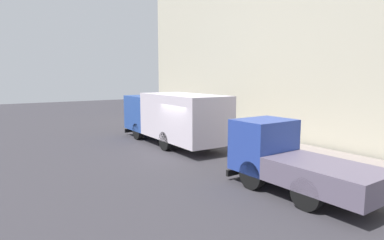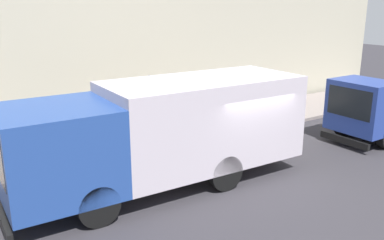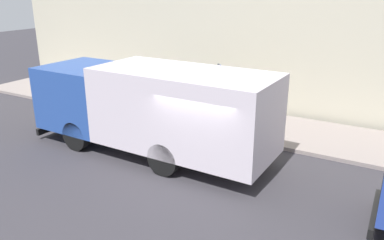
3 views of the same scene
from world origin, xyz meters
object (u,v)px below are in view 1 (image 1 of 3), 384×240
at_px(pedestrian_third, 210,120).
at_px(street_sign_post, 221,115).
at_px(large_utility_truck, 172,116).
at_px(pedestrian_walking, 221,117).
at_px(traffic_cone_orange, 176,124).
at_px(small_flatbed_truck, 289,159).
at_px(pedestrian_standing, 188,116).

bearing_deg(pedestrian_third, street_sign_post, -91.28).
bearing_deg(street_sign_post, large_utility_truck, 159.57).
height_order(pedestrian_walking, street_sign_post, street_sign_post).
xyz_separation_m(large_utility_truck, traffic_cone_orange, (2.80, 4.15, -1.23)).
bearing_deg(street_sign_post, small_flatbed_truck, -114.05).
xyz_separation_m(pedestrian_third, traffic_cone_orange, (-0.55, 3.39, -0.62)).
xyz_separation_m(pedestrian_standing, pedestrian_third, (-0.11, -2.81, -0.01)).
bearing_deg(large_utility_truck, street_sign_post, -19.24).
bearing_deg(small_flatbed_truck, pedestrian_standing, 70.96).
relative_size(pedestrian_walking, pedestrian_third, 0.99).
xyz_separation_m(small_flatbed_truck, pedestrian_walking, (5.79, 10.68, -0.06)).
height_order(small_flatbed_truck, traffic_cone_orange, small_flatbed_truck).
distance_m(large_utility_truck, pedestrian_standing, 5.01).
distance_m(small_flatbed_truck, pedestrian_walking, 12.15).
relative_size(pedestrian_standing, pedestrian_third, 1.00).
distance_m(pedestrian_walking, pedestrian_third, 1.92).
distance_m(traffic_cone_orange, street_sign_post, 5.34).
relative_size(pedestrian_third, traffic_cone_orange, 2.95).
bearing_deg(small_flatbed_truck, large_utility_truck, 84.76).
xyz_separation_m(pedestrian_walking, pedestrian_third, (-1.69, -0.91, 0.00)).
bearing_deg(pedestrian_walking, pedestrian_third, -60.55).
bearing_deg(pedestrian_third, traffic_cone_orange, 114.66).
xyz_separation_m(traffic_cone_orange, street_sign_post, (0.01, -5.20, 1.20)).
bearing_deg(pedestrian_third, small_flatbed_truck, -97.34).
relative_size(small_flatbed_truck, street_sign_post, 2.06).
xyz_separation_m(pedestrian_walking, pedestrian_standing, (-1.57, 1.90, 0.02)).
relative_size(small_flatbed_truck, pedestrian_standing, 3.00).
bearing_deg(pedestrian_walking, pedestrian_standing, -139.17).
bearing_deg(large_utility_truck, small_flatbed_truck, -93.52).
xyz_separation_m(small_flatbed_truck, pedestrian_standing, (4.21, 12.58, -0.04)).
distance_m(pedestrian_walking, street_sign_post, 3.56).
relative_size(pedestrian_walking, traffic_cone_orange, 2.93).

